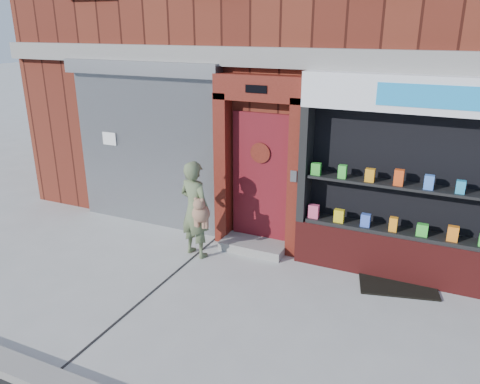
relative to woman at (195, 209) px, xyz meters
The scene contains 7 objects.
ground 2.08m from the woman, 36.34° to the right, with size 80.00×80.00×0.00m, color #9E9E99.
building 6.01m from the woman, 72.39° to the left, with size 12.00×8.16×8.00m.
shutter_bay 1.89m from the woman, 151.47° to the left, with size 3.10×0.30×3.04m.
red_door_bay 1.25m from the woman, 42.47° to the left, with size 1.52×0.58×2.90m.
pharmacy_bay 3.40m from the woman, 11.66° to the left, with size 3.50×0.41×3.00m.
woman is the anchor object (origin of this frame).
doormat 3.29m from the woman, ahead, with size 1.09×0.76×0.03m, color black.
Camera 1 is at (2.03, -4.92, 3.61)m, focal length 35.00 mm.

